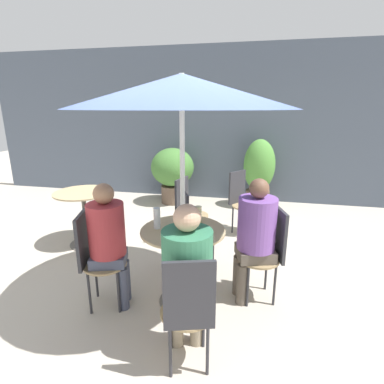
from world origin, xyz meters
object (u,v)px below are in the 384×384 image
bistro_chair_2 (269,247)px  seated_person_2 (255,231)px  bistro_chair_0 (93,253)px  bistro_chair_1 (189,307)px  seated_person_1 (187,272)px  potted_plant_0 (173,171)px  cafe_table_far (84,207)px  bistro_chair_3 (192,223)px  umbrella (182,92)px  beer_glass_0 (187,232)px  bistro_chair_4 (241,197)px  bistro_chair_5 (187,206)px  potted_plant_1 (259,171)px  seated_person_0 (109,236)px  cafe_table_near (183,249)px  beer_glass_2 (157,218)px  beer_glass_1 (198,214)px

bistro_chair_2 → seated_person_2: size_ratio=0.76×
bistro_chair_0 → seated_person_2: (1.45, 0.42, 0.17)m
bistro_chair_1 → seated_person_1: (-0.04, 0.15, 0.17)m
potted_plant_0 → cafe_table_far: bearing=-107.5°
bistro_chair_1 → bistro_chair_3: 1.51m
bistro_chair_2 → umbrella: size_ratio=0.44×
bistro_chair_2 → bistro_chair_3: size_ratio=1.00×
bistro_chair_1 → cafe_table_far: bearing=-59.9°
seated_person_1 → beer_glass_0: (-0.10, 0.43, 0.11)m
bistro_chair_3 → seated_person_2: 0.89m
bistro_chair_4 → seated_person_1: seated_person_1 is taller
potted_plant_0 → seated_person_2: bearing=-60.7°
bistro_chair_2 → potted_plant_0: 3.33m
bistro_chair_4 → seated_person_1: size_ratio=0.76×
seated_person_2 → beer_glass_0: seated_person_2 is taller
umbrella → bistro_chair_0: bearing=-163.8°
bistro_chair_0 → beer_glass_0: bearing=-105.8°
bistro_chair_0 → bistro_chair_5: bearing=-36.1°
bistro_chair_5 → potted_plant_0: (-0.70, 1.78, 0.10)m
umbrella → potted_plant_1: bearing=77.5°
umbrella → bistro_chair_2: bearing=16.2°
seated_person_0 → seated_person_1: seated_person_1 is taller
bistro_chair_0 → bistro_chair_4: size_ratio=1.00×
cafe_table_near → umbrella: (0.00, 0.00, 1.41)m
beer_glass_2 → umbrella: bearing=4.4°
bistro_chair_3 → beer_glass_0: (0.15, -0.91, 0.29)m
umbrella → cafe_table_far: bearing=149.1°
beer_glass_0 → bistro_chair_3: bearing=99.7°
bistro_chair_2 → bistro_chair_5: 1.48m
bistro_chair_5 → beer_glass_2: 1.33m
bistro_chair_3 → umbrella: size_ratio=0.44×
cafe_table_near → bistro_chair_2: (0.80, 0.23, -0.01)m
bistro_chair_2 → potted_plant_1: size_ratio=0.72×
bistro_chair_0 → beer_glass_1: bearing=-79.4°
bistro_chair_3 → beer_glass_0: bearing=164.6°
bistro_chair_2 → potted_plant_0: bearing=-164.3°
cafe_table_near → bistro_chair_3: bistro_chair_3 is taller
seated_person_0 → seated_person_2: bearing=-90.0°
bistro_chair_5 → seated_person_0: 1.53m
bistro_chair_1 → bistro_chair_3: same height
bistro_chair_2 → bistro_chair_4: size_ratio=1.00×
seated_person_1 → beer_glass_0: 0.45m
beer_glass_2 → beer_glass_0: bearing=-31.9°
bistro_chair_0 → beer_glass_1: 1.05m
bistro_chair_2 → umbrella: 1.64m
bistro_chair_1 → potted_plant_1: (0.47, 3.95, 0.15)m
bistro_chair_1 → potted_plant_0: potted_plant_0 is taller
cafe_table_far → seated_person_1: seated_person_1 is taller
potted_plant_0 → potted_plant_1: potted_plant_1 is taller
potted_plant_0 → bistro_chair_5: bearing=-68.5°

